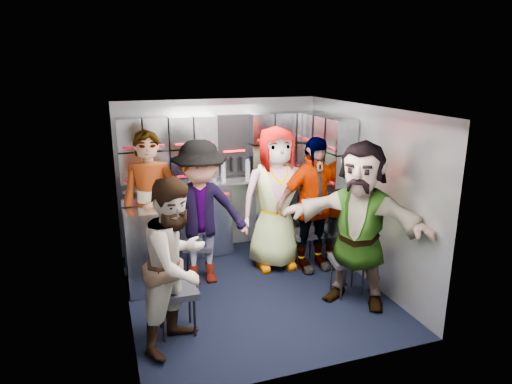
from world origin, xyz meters
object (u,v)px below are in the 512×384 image
object	(u,v)px
jump_seat_near_left	(176,293)
attendant_arc_b	(201,214)
attendant_arc_a	(177,264)
attendant_standing	(151,209)
attendant_arc_d	(312,205)
attendant_arc_c	(276,199)
jump_seat_mid_right	(305,235)
jump_seat_near_right	(348,262)
attendant_arc_e	(359,225)
jump_seat_mid_left	(199,247)
jump_seat_center	(270,231)

from	to	relation	value
jump_seat_near_left	attendant_arc_b	distance (m)	1.18
attendant_arc_a	attendant_arc_b	bearing A→B (deg)	22.68
attendant_standing	attendant_arc_d	size ratio (longest dim) A/B	1.07
attendant_arc_b	attendant_arc_c	size ratio (longest dim) A/B	0.95
jump_seat_mid_right	jump_seat_near_right	world-z (taller)	jump_seat_near_right
jump_seat_mid_right	jump_seat_near_right	bearing A→B (deg)	-84.10
attendant_standing	attendant_arc_c	xyz separation A→B (m)	(1.54, -0.04, -0.01)
jump_seat_near_right	attendant_arc_c	bearing A→B (deg)	116.92
jump_seat_near_left	attendant_arc_d	size ratio (longest dim) A/B	0.28
jump_seat_mid_right	attendant_arc_d	xyz separation A→B (m)	(0.00, -0.18, 0.47)
jump_seat_mid_right	attendant_arc_c	world-z (taller)	attendant_arc_c
attendant_arc_e	attendant_arc_d	bearing A→B (deg)	141.48
jump_seat_mid_left	attendant_standing	distance (m)	0.77
jump_seat_mid_left	attendant_arc_c	distance (m)	1.13
attendant_standing	attendant_arc_c	bearing A→B (deg)	12.24
attendant_standing	attendant_arc_a	bearing A→B (deg)	-73.16
jump_seat_mid_left	attendant_arc_a	world-z (taller)	attendant_arc_a
jump_seat_center	jump_seat_mid_left	bearing A→B (deg)	-171.83
attendant_arc_d	attendant_arc_e	distance (m)	0.94
attendant_standing	attendant_arc_d	xyz separation A→B (m)	(1.94, -0.27, -0.06)
attendant_arc_a	jump_seat_near_right	bearing A→B (deg)	-35.81
jump_seat_mid_right	attendant_standing	xyz separation A→B (m)	(-1.94, 0.09, 0.53)
attendant_standing	attendant_arc_a	world-z (taller)	attendant_standing
jump_seat_near_right	attendant_arc_c	size ratio (longest dim) A/B	0.24
attendant_arc_a	attendant_arc_d	xyz separation A→B (m)	(1.87, 1.09, 0.05)
attendant_arc_d	jump_seat_mid_right	bearing A→B (deg)	83.75
jump_seat_near_left	attendant_arc_c	bearing A→B (deg)	37.67
jump_seat_center	attendant_standing	bearing A→B (deg)	-174.89
jump_seat_mid_right	attendant_arc_e	world-z (taller)	attendant_arc_e
jump_seat_center	attendant_standing	world-z (taller)	attendant_standing
jump_seat_near_left	jump_seat_mid_left	distance (m)	1.26
attendant_standing	attendant_arc_c	distance (m)	1.54
jump_seat_mid_right	jump_seat_center	bearing A→B (deg)	150.83
attendant_standing	attendant_arc_d	distance (m)	1.96
jump_seat_mid_right	attendant_arc_d	bearing A→B (deg)	-90.00
attendant_arc_a	attendant_arc_c	xyz separation A→B (m)	(1.47, 1.31, 0.10)
attendant_arc_b	attendant_arc_e	world-z (taller)	attendant_arc_e
jump_seat_mid_left	jump_seat_center	world-z (taller)	jump_seat_center
jump_seat_center	jump_seat_near_left	bearing A→B (deg)	-138.18
jump_seat_mid_right	attendant_arc_a	world-z (taller)	attendant_arc_a
jump_seat_near_right	attendant_arc_a	world-z (taller)	attendant_arc_a
attendant_arc_b	attendant_arc_d	size ratio (longest dim) A/B	1.01
jump_seat_near_left	jump_seat_mid_left	xyz separation A→B (m)	(0.47, 1.17, -0.05)
jump_seat_center	attendant_arc_d	bearing A→B (deg)	-45.18
jump_seat_near_right	attendant_arc_a	distance (m)	2.04
attendant_arc_b	attendant_arc_e	size ratio (longest dim) A/B	0.96
jump_seat_mid_right	attendant_arc_c	xyz separation A→B (m)	(-0.40, 0.04, 0.53)
jump_seat_near_right	attendant_arc_a	bearing A→B (deg)	-170.44
jump_seat_mid_left	attendant_arc_b	distance (m)	0.53
attendant_arc_a	attendant_arc_c	bearing A→B (deg)	-3.55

